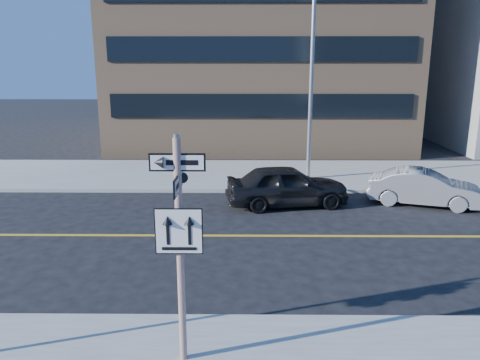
{
  "coord_description": "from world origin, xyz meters",
  "views": [
    {
      "loc": [
        1.08,
        -9.86,
        5.32
      ],
      "look_at": [
        0.95,
        4.0,
        1.82
      ],
      "focal_mm": 35.0,
      "sensor_mm": 36.0,
      "label": 1
    }
  ],
  "objects_px": {
    "sign_pole": "(180,239)",
    "streetlight_a": "(312,76)",
    "parked_car_a": "(287,186)",
    "parked_car_b": "(424,188)"
  },
  "relations": [
    {
      "from": "sign_pole",
      "to": "streetlight_a",
      "type": "relative_size",
      "value": 0.51
    },
    {
      "from": "sign_pole",
      "to": "parked_car_a",
      "type": "xyz_separation_m",
      "value": [
        2.7,
        9.78,
        -1.65
      ]
    },
    {
      "from": "sign_pole",
      "to": "streetlight_a",
      "type": "bearing_deg",
      "value": 73.23
    },
    {
      "from": "parked_car_b",
      "to": "streetlight_a",
      "type": "relative_size",
      "value": 0.52
    },
    {
      "from": "parked_car_b",
      "to": "parked_car_a",
      "type": "bearing_deg",
      "value": 109.75
    },
    {
      "from": "streetlight_a",
      "to": "parked_car_a",
      "type": "bearing_deg",
      "value": -110.4
    },
    {
      "from": "streetlight_a",
      "to": "sign_pole",
      "type": "bearing_deg",
      "value": -106.77
    },
    {
      "from": "sign_pole",
      "to": "streetlight_a",
      "type": "xyz_separation_m",
      "value": [
        4.0,
        13.27,
        2.32
      ]
    },
    {
      "from": "parked_car_a",
      "to": "parked_car_b",
      "type": "distance_m",
      "value": 5.24
    },
    {
      "from": "parked_car_a",
      "to": "streetlight_a",
      "type": "xyz_separation_m",
      "value": [
        1.3,
        3.49,
        3.97
      ]
    }
  ]
}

